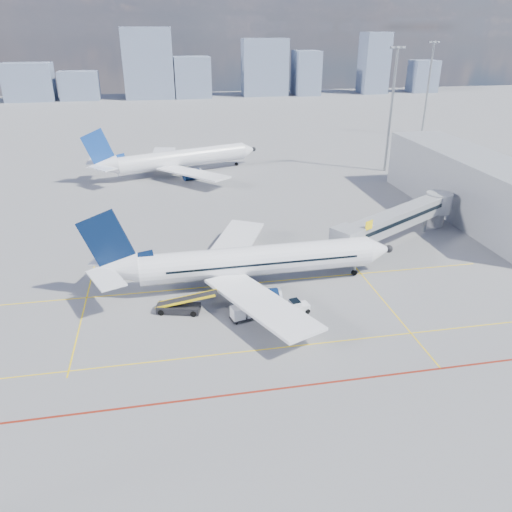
{
  "coord_description": "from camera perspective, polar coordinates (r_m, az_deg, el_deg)",
  "views": [
    {
      "loc": [
        -9.87,
        -45.91,
        28.9
      ],
      "look_at": [
        0.12,
        7.28,
        4.0
      ],
      "focal_mm": 35.0,
      "sensor_mm": 36.0,
      "label": 1
    }
  ],
  "objects": [
    {
      "name": "ground",
      "position": [
        55.14,
        1.29,
        -6.91
      ],
      "size": [
        420.0,
        420.0,
        0.0
      ],
      "primitive_type": "plane",
      "color": "gray",
      "rests_on": "ground"
    },
    {
      "name": "apron_markings",
      "position": [
        51.82,
        1.55,
        -9.2
      ],
      "size": [
        90.0,
        35.12,
        0.01
      ],
      "color": "yellow",
      "rests_on": "ground"
    },
    {
      "name": "jet_bridge",
      "position": [
        75.46,
        16.37,
        4.2
      ],
      "size": [
        23.55,
        15.78,
        6.3
      ],
      "color": "gray",
      "rests_on": "ground"
    },
    {
      "name": "terminal_block",
      "position": [
        90.69,
        23.38,
        7.39
      ],
      "size": [
        10.0,
        42.0,
        10.0
      ],
      "color": "gray",
      "rests_on": "ground"
    },
    {
      "name": "floodlight_mast_ne",
      "position": [
        112.73,
        15.21,
        16.08
      ],
      "size": [
        3.2,
        0.61,
        25.45
      ],
      "color": "gray",
      "rests_on": "ground"
    },
    {
      "name": "floodlight_mast_far",
      "position": [
        155.92,
        19.07,
        17.81
      ],
      "size": [
        3.2,
        0.61,
        25.45
      ],
      "color": "gray",
      "rests_on": "ground"
    },
    {
      "name": "distant_skyline",
      "position": [
        236.64,
        -12.95,
        19.9
      ],
      "size": [
        252.18,
        14.13,
        29.1
      ],
      "color": "slate",
      "rests_on": "ground"
    },
    {
      "name": "main_aircraft",
      "position": [
        59.84,
        -1.31,
        -0.71
      ],
      "size": [
        37.7,
        32.85,
        11.02
      ],
      "rotation": [
        0.0,
        0.0,
        0.02
      ],
      "color": "white",
      "rests_on": "ground"
    },
    {
      "name": "second_aircraft",
      "position": [
        109.54,
        -9.15,
        10.84
      ],
      "size": [
        37.34,
        31.77,
        11.25
      ],
      "rotation": [
        0.0,
        0.0,
        0.34
      ],
      "color": "white",
      "rests_on": "ground"
    },
    {
      "name": "baggage_tug",
      "position": [
        55.55,
        4.73,
        -5.79
      ],
      "size": [
        2.58,
        1.85,
        1.64
      ],
      "rotation": [
        0.0,
        0.0,
        0.19
      ],
      "color": "white",
      "rests_on": "ground"
    },
    {
      "name": "cargo_dolly",
      "position": [
        54.16,
        -1.34,
        -6.4
      ],
      "size": [
        3.32,
        2.09,
        1.69
      ],
      "rotation": [
        0.0,
        0.0,
        0.25
      ],
      "color": "black",
      "rests_on": "ground"
    },
    {
      "name": "belt_loader",
      "position": [
        56.15,
        -8.68,
        -5.74
      ],
      "size": [
        6.91,
        3.21,
        2.78
      ],
      "rotation": [
        0.0,
        0.0,
        -0.26
      ],
      "color": "black",
      "rests_on": "ground"
    },
    {
      "name": "ramp_worker",
      "position": [
        52.48,
        4.45,
        -7.58
      ],
      "size": [
        0.71,
        0.81,
        1.87
      ],
      "primitive_type": "imported",
      "rotation": [
        0.0,
        0.0,
        1.1
      ],
      "color": "yellow",
      "rests_on": "ground"
    }
  ]
}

